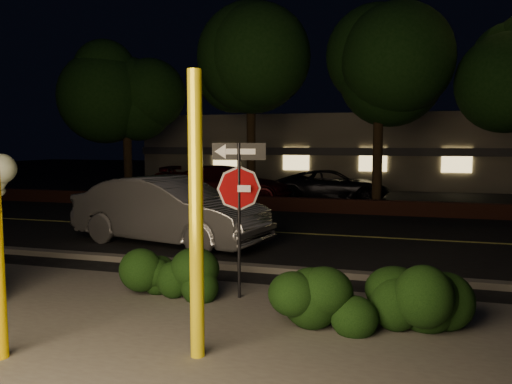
% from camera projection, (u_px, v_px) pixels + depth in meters
% --- Properties ---
extents(ground, '(90.00, 90.00, 0.00)m').
position_uv_depth(ground, '(296.00, 217.00, 16.64)').
color(ground, black).
rests_on(ground, ground).
extents(patio, '(14.00, 6.00, 0.02)m').
position_uv_depth(patio, '(119.00, 345.00, 6.12)').
color(patio, '#4C4944').
rests_on(patio, ground).
extents(road, '(80.00, 8.00, 0.01)m').
position_uv_depth(road, '(274.00, 232.00, 13.77)').
color(road, black).
rests_on(road, ground).
extents(lane_marking, '(80.00, 0.12, 0.00)m').
position_uv_depth(lane_marking, '(274.00, 232.00, 13.77)').
color(lane_marking, '#CBC951').
rests_on(lane_marking, road).
extents(curb, '(80.00, 0.25, 0.12)m').
position_uv_depth(curb, '(225.00, 266.00, 9.84)').
color(curb, '#4C4944').
rests_on(curb, ground).
extents(brick_wall, '(40.00, 0.35, 0.50)m').
position_uv_depth(brick_wall, '(303.00, 205.00, 17.86)').
color(brick_wall, '#401D14').
rests_on(brick_wall, ground).
extents(parking_lot, '(40.00, 12.00, 0.01)m').
position_uv_depth(parking_lot, '(325.00, 195.00, 23.34)').
color(parking_lot, black).
rests_on(parking_lot, ground).
extents(building, '(22.00, 10.20, 4.00)m').
position_uv_depth(building, '(344.00, 150.00, 30.78)').
color(building, '#655F50').
rests_on(building, ground).
extents(tree_far_a, '(4.60, 4.60, 7.43)m').
position_uv_depth(tree_far_a, '(126.00, 75.00, 21.16)').
color(tree_far_a, black).
rests_on(tree_far_a, ground).
extents(tree_far_b, '(5.20, 5.20, 8.41)m').
position_uv_depth(tree_far_b, '(251.00, 52.00, 19.78)').
color(tree_far_b, black).
rests_on(tree_far_b, ground).
extents(tree_far_c, '(4.80, 4.80, 7.84)m').
position_uv_depth(tree_far_c, '(380.00, 54.00, 18.07)').
color(tree_far_c, black).
rests_on(tree_far_c, ground).
extents(yellow_pole_right, '(0.16, 0.16, 3.30)m').
position_uv_depth(yellow_pole_right, '(196.00, 217.00, 5.63)').
color(yellow_pole_right, yellow).
rests_on(yellow_pole_right, ground).
extents(signpost, '(0.83, 0.18, 2.48)m').
position_uv_depth(signpost, '(239.00, 189.00, 7.79)').
color(signpost, black).
rests_on(signpost, ground).
extents(hedge_center, '(1.74, 0.83, 0.90)m').
position_uv_depth(hedge_center, '(179.00, 268.00, 8.14)').
color(hedge_center, black).
rests_on(hedge_center, ground).
extents(hedge_right, '(1.62, 1.04, 0.99)m').
position_uv_depth(hedge_right, '(329.00, 291.00, 6.70)').
color(hedge_right, black).
rests_on(hedge_right, ground).
extents(hedge_far_right, '(1.53, 1.21, 0.92)m').
position_uv_depth(hedge_far_right, '(426.00, 296.00, 6.62)').
color(hedge_far_right, black).
rests_on(hedge_far_right, ground).
extents(silver_sedan, '(5.27, 2.80, 1.65)m').
position_uv_depth(silver_sedan, '(169.00, 211.00, 12.18)').
color(silver_sedan, '#A7A7AB').
rests_on(silver_sedan, ground).
extents(parked_car_red, '(4.18, 3.30, 1.33)m').
position_uv_depth(parked_car_red, '(178.00, 186.00, 20.91)').
color(parked_car_red, maroon).
rests_on(parked_car_red, ground).
extents(parked_car_darkred, '(5.49, 2.69, 1.54)m').
position_uv_depth(parked_car_darkred, '(228.00, 184.00, 20.48)').
color(parked_car_darkred, '#390A0E').
rests_on(parked_car_darkred, ground).
extents(parked_car_dark, '(4.97, 2.74, 1.32)m').
position_uv_depth(parked_car_dark, '(332.00, 186.00, 20.97)').
color(parked_car_dark, black).
rests_on(parked_car_dark, ground).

